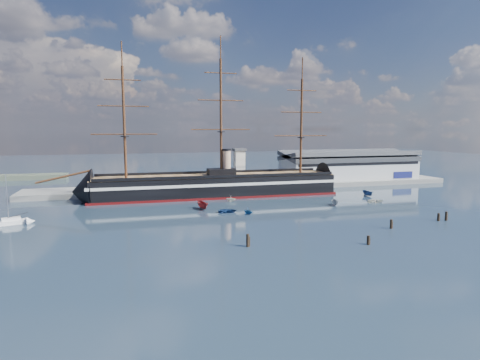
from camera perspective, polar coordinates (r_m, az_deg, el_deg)
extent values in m
plane|color=#223543|center=(133.02, 2.61, -3.47)|extent=(600.00, 600.00, 0.00)
cube|color=slate|center=(169.83, 1.88, -1.13)|extent=(180.00, 18.00, 2.00)
cube|color=#B7BABC|center=(192.80, 15.20, 1.71)|extent=(62.00, 20.00, 10.00)
cube|color=#3F4247|center=(192.36, 15.26, 3.37)|extent=(63.00, 21.00, 2.00)
cube|color=silver|center=(163.85, -0.11, 1.74)|extent=(4.00, 4.00, 14.00)
cube|color=#3F4247|center=(163.30, -0.11, 4.36)|extent=(5.00, 5.00, 1.00)
cube|color=black|center=(148.77, -3.42, -0.77)|extent=(88.28, 17.60, 7.00)
cube|color=silver|center=(148.61, -3.42, -0.32)|extent=(90.28, 17.88, 1.00)
cube|color=#4D0A0B|center=(149.32, -3.41, -2.16)|extent=(90.28, 17.84, 0.90)
cone|color=black|center=(145.84, -21.53, -1.55)|extent=(14.28, 15.93, 15.68)
cone|color=black|center=(165.36, 12.49, -0.23)|extent=(11.28, 15.88, 15.68)
cube|color=brown|center=(148.31, -3.43, 0.60)|extent=(88.25, 16.32, 0.40)
cube|color=black|center=(148.61, -2.68, 1.16)|extent=(10.11, 6.18, 2.50)
cylinder|color=tan|center=(148.76, -1.94, 2.53)|extent=(3.20, 3.20, 9.00)
cylinder|color=#381E0F|center=(145.80, -23.78, 0.44)|extent=(17.76, 1.02, 4.43)
cylinder|color=#381E0F|center=(143.68, -16.15, 7.79)|extent=(0.90, 0.90, 38.00)
cylinder|color=#381E0F|center=(147.84, -2.73, 8.82)|extent=(0.90, 0.90, 42.00)
cylinder|color=#381E0F|center=(158.37, 8.71, 7.55)|extent=(0.90, 0.90, 36.00)
cube|color=white|center=(120.80, -29.76, -5.26)|extent=(8.56, 5.05, 1.10)
cube|color=white|center=(120.63, -29.79, -4.85)|extent=(4.73, 3.13, 0.88)
cylinder|color=#B2B2B7|center=(119.79, -30.21, -2.18)|extent=(0.18, 0.18, 12.07)
imported|color=maroon|center=(125.16, -5.27, -4.17)|extent=(7.81, 3.84, 2.99)
imported|color=navy|center=(120.07, -1.79, -4.63)|extent=(2.16, 3.73, 1.64)
imported|color=slate|center=(134.34, 13.34, -3.55)|extent=(6.13, 3.80, 2.30)
imported|color=beige|center=(138.31, -1.27, -3.05)|extent=(5.18, 6.32, 2.15)
imported|color=silver|center=(144.27, 18.73, -3.01)|extent=(2.20, 3.64, 1.59)
imported|color=navy|center=(156.62, 17.72, -2.18)|extent=(6.49, 2.65, 2.56)
imported|color=navy|center=(117.68, 1.15, -4.88)|extent=(6.16, 4.87, 2.08)
cylinder|color=black|center=(85.86, 1.10, -9.47)|extent=(0.64, 0.64, 3.46)
cylinder|color=black|center=(91.62, 17.75, -8.75)|extent=(0.64, 0.64, 2.68)
cylinder|color=black|center=(107.76, 20.67, -6.48)|extent=(0.64, 0.64, 3.04)
cylinder|color=black|center=(123.14, 27.23, -5.14)|extent=(0.64, 0.64, 3.17)
cylinder|color=black|center=(121.70, 26.36, -5.23)|extent=(0.64, 0.64, 2.80)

